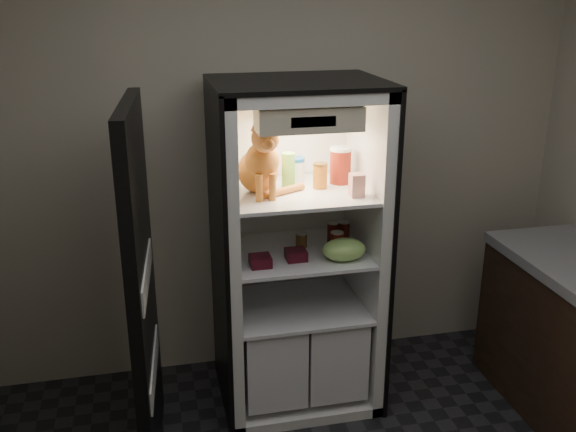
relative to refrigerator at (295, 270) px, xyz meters
name	(u,v)px	position (x,y,z in m)	size (l,w,h in m)	color
room_shell	(393,211)	(0.00, -1.38, 0.83)	(3.60, 3.60, 3.60)	white
refrigerator	(295,270)	(0.00, 0.00, 0.00)	(0.90, 0.72, 1.88)	white
fridge_door	(143,296)	(-0.85, -0.39, 0.12)	(0.12, 0.87, 1.85)	black
tabby_cat	(261,164)	(-0.21, -0.08, 0.66)	(0.36, 0.41, 0.43)	#C46119
parmesan_shaker	(288,170)	(-0.04, 0.01, 0.59)	(0.07, 0.07, 0.19)	green
mayo_tub	(296,170)	(0.03, 0.11, 0.57)	(0.10, 0.10, 0.14)	white
salsa_jar	(320,176)	(0.13, -0.04, 0.57)	(0.08, 0.08, 0.14)	maroon
pepper_jar	(340,165)	(0.26, 0.03, 0.60)	(0.12, 0.12, 0.20)	#A32415
cream_carton	(357,185)	(0.27, -0.23, 0.56)	(0.07, 0.07, 0.12)	white
soda_can_a	(333,232)	(0.22, 0.02, 0.21)	(0.06, 0.06, 0.12)	black
soda_can_b	(344,232)	(0.29, 0.00, 0.21)	(0.07, 0.07, 0.12)	black
soda_can_c	(337,243)	(0.19, -0.16, 0.21)	(0.07, 0.07, 0.13)	black
condiment_jar	(301,239)	(0.03, -0.01, 0.19)	(0.06, 0.06, 0.09)	brown
grape_bag	(344,249)	(0.21, -0.24, 0.21)	(0.24, 0.17, 0.12)	#8FC55C
berry_box_left	(260,261)	(-0.24, -0.22, 0.18)	(0.11, 0.11, 0.06)	#510D1E
berry_box_right	(296,255)	(-0.04, -0.18, 0.18)	(0.11, 0.11, 0.05)	#510D1E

